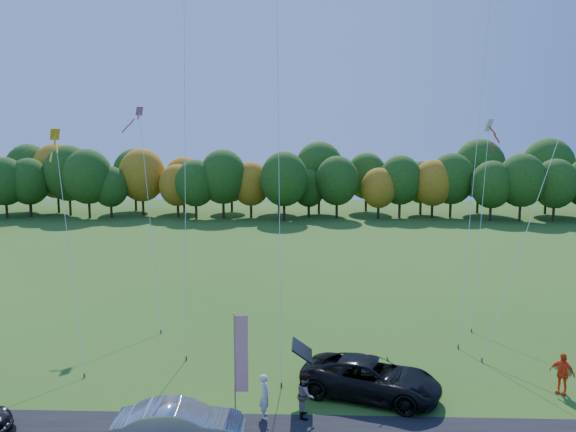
{
  "coord_description": "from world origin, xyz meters",
  "views": [
    {
      "loc": [
        1.0,
        -21.94,
        10.77
      ],
      "look_at": [
        0.0,
        6.0,
        7.0
      ],
      "focal_mm": 35.0,
      "sensor_mm": 36.0,
      "label": 1
    }
  ],
  "objects_px": {
    "black_suv": "(371,378)",
    "silver_sedan": "(180,425)",
    "person_east": "(562,373)",
    "feather_flag": "(240,353)"
  },
  "relations": [
    {
      "from": "black_suv",
      "to": "silver_sedan",
      "type": "bearing_deg",
      "value": 139.21
    },
    {
      "from": "silver_sedan",
      "to": "person_east",
      "type": "xyz_separation_m",
      "value": [
        15.41,
        4.67,
        0.14
      ]
    },
    {
      "from": "person_east",
      "to": "silver_sedan",
      "type": "bearing_deg",
      "value": -117.7
    },
    {
      "from": "silver_sedan",
      "to": "feather_flag",
      "type": "xyz_separation_m",
      "value": [
        1.88,
        2.33,
        1.79
      ]
    },
    {
      "from": "black_suv",
      "to": "feather_flag",
      "type": "relative_size",
      "value": 1.4
    },
    {
      "from": "feather_flag",
      "to": "person_east",
      "type": "bearing_deg",
      "value": 9.82
    },
    {
      "from": "silver_sedan",
      "to": "person_east",
      "type": "relative_size",
      "value": 2.55
    },
    {
      "from": "person_east",
      "to": "feather_flag",
      "type": "relative_size",
      "value": 0.43
    },
    {
      "from": "black_suv",
      "to": "silver_sedan",
      "type": "height_order",
      "value": "black_suv"
    },
    {
      "from": "black_suv",
      "to": "person_east",
      "type": "distance_m",
      "value": 8.22
    }
  ]
}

